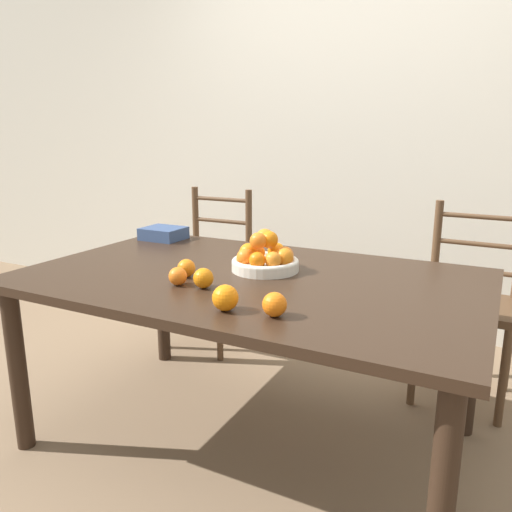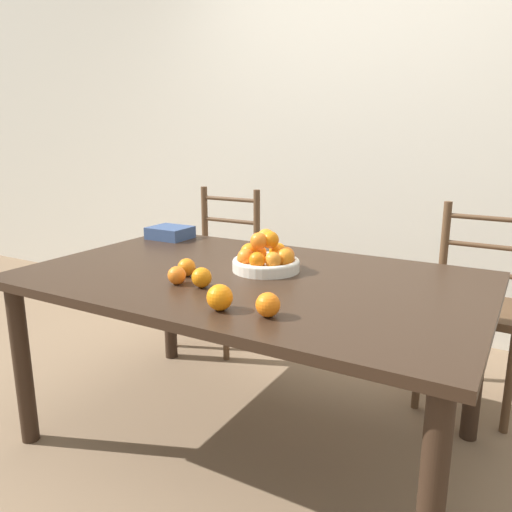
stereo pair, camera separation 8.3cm
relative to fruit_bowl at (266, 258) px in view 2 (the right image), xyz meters
The scene contains 12 objects.
ground_plane 0.78m from the fruit_bowl, 105.04° to the right, with size 12.00×12.00×0.00m, color #7F664C.
wall_back 1.56m from the fruit_bowl, 90.94° to the left, with size 8.00×0.06×2.60m.
dining_table 0.16m from the fruit_bowl, 105.04° to the right, with size 1.77×1.09×0.72m.
fruit_bowl is the anchor object (origin of this frame).
orange_loose_0 0.33m from the fruit_bowl, 106.12° to the right, with size 0.07×0.07×0.07m.
orange_loose_1 0.38m from the fruit_bowl, 120.42° to the right, with size 0.07×0.07×0.07m.
orange_loose_2 0.53m from the fruit_bowl, 60.85° to the right, with size 0.08×0.08×0.08m.
orange_loose_3 0.49m from the fruit_bowl, 78.49° to the right, with size 0.08×0.08×0.08m.
orange_loose_4 0.32m from the fruit_bowl, 135.36° to the right, with size 0.07×0.07×0.07m.
chair_left 1.07m from the fruit_bowl, 134.96° to the left, with size 0.42×0.40×0.94m.
chair_right 1.07m from the fruit_bowl, 44.96° to the left, with size 0.43×0.41×0.94m.
book_stack 0.81m from the fruit_bowl, 157.44° to the left, with size 0.21×0.18×0.06m.
Camera 2 is at (0.95, -1.62, 1.26)m, focal length 35.00 mm.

